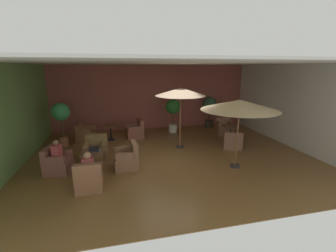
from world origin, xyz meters
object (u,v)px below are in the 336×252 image
(armchair_front_left_north, at_px, (127,159))
(potted_tree_mid_right, at_px, (61,115))
(armchair_front_left_east, at_px, (96,150))
(patron_blue_shirt, at_px, (57,151))
(armchair_front_left_west, at_px, (89,179))
(cafe_table_front_right, at_px, (230,130))
(patio_umbrella_center_beige, at_px, (240,105))
(potted_tree_left_corner, at_px, (173,110))
(potted_tree_mid_left, at_px, (210,107))
(patio_umbrella_tall_red, at_px, (181,92))
(patron_by_window, at_px, (88,164))
(armchair_front_left_south, at_px, (57,163))
(cafe_table_front_left, at_px, (92,158))
(armchair_front_right_north, at_px, (224,128))
(armchair_front_right_east, at_px, (232,142))
(armchair_mid_center_north, at_px, (86,134))
(iced_drink_cup, at_px, (96,149))
(cafe_table_mid_center, at_px, (111,130))
(open_laptop, at_px, (95,150))
(armchair_mid_center_east, at_px, (135,131))

(armchair_front_left_north, relative_size, potted_tree_mid_right, 0.47)
(armchair_front_left_east, relative_size, patron_blue_shirt, 1.38)
(armchair_front_left_west, relative_size, cafe_table_front_right, 1.27)
(cafe_table_front_right, relative_size, patio_umbrella_center_beige, 0.27)
(potted_tree_left_corner, relative_size, potted_tree_mid_left, 1.02)
(patio_umbrella_tall_red, height_order, patron_by_window, patio_umbrella_tall_red)
(armchair_front_left_south, distance_m, patio_umbrella_center_beige, 6.25)
(cafe_table_front_left, height_order, patio_umbrella_center_beige, patio_umbrella_center_beige)
(armchair_front_right_north, xyz_separation_m, armchair_front_right_east, (-0.61, -2.04, -0.03))
(armchair_front_left_east, distance_m, cafe_table_front_right, 6.08)
(armchair_front_left_south, relative_size, armchair_front_right_north, 1.02)
(armchair_mid_center_north, relative_size, iced_drink_cup, 8.18)
(cafe_table_mid_center, relative_size, patron_blue_shirt, 1.04)
(cafe_table_front_right, relative_size, patron_blue_shirt, 1.04)
(cafe_table_mid_center, height_order, patio_umbrella_center_beige, patio_umbrella_center_beige)
(patio_umbrella_center_beige, xyz_separation_m, open_laptop, (-4.69, 0.72, -1.42))
(cafe_table_front_left, distance_m, armchair_front_left_north, 1.15)
(armchair_mid_center_east, bearing_deg, potted_tree_mid_right, -169.98)
(armchair_front_right_east, distance_m, patron_by_window, 6.05)
(patron_by_window, bearing_deg, armchair_front_left_west, -88.95)
(cafe_table_front_right, height_order, patio_umbrella_center_beige, patio_umbrella_center_beige)
(armchair_front_left_west, height_order, open_laptop, open_laptop)
(armchair_front_left_west, distance_m, patio_umbrella_center_beige, 5.14)
(armchair_front_left_west, relative_size, potted_tree_mid_left, 0.51)
(potted_tree_left_corner, bearing_deg, cafe_table_mid_center, -168.48)
(cafe_table_front_left, height_order, armchair_front_left_north, armchair_front_left_north)
(armchair_front_left_west, distance_m, patron_blue_shirt, 1.79)
(armchair_mid_center_north, bearing_deg, potted_tree_mid_left, 8.22)
(armchair_front_left_south, height_order, potted_tree_left_corner, potted_tree_left_corner)
(armchair_mid_center_east, bearing_deg, armchair_front_right_north, -5.56)
(armchair_mid_center_north, bearing_deg, armchair_mid_center_east, -1.16)
(armchair_mid_center_north, bearing_deg, potted_tree_left_corner, 6.08)
(armchair_front_right_east, xyz_separation_m, iced_drink_cup, (-5.51, -0.97, 0.46))
(armchair_front_right_east, xyz_separation_m, patio_umbrella_tall_red, (-2.18, 0.55, 2.10))
(potted_tree_mid_left, bearing_deg, armchair_front_right_north, -80.99)
(armchair_front_right_east, height_order, open_laptop, open_laptop)
(armchair_front_left_north, bearing_deg, armchair_front_left_east, 135.61)
(potted_tree_mid_left, relative_size, open_laptop, 5.02)
(armchair_front_left_east, height_order, cafe_table_front_right, armchair_front_left_east)
(armchair_mid_center_east, relative_size, open_laptop, 2.54)
(armchair_front_left_west, xyz_separation_m, patio_umbrella_center_beige, (4.77, 0.47, 1.84))
(armchair_front_right_north, relative_size, potted_tree_left_corner, 0.49)
(armchair_front_right_north, height_order, patron_blue_shirt, patron_blue_shirt)
(armchair_front_left_north, relative_size, patron_by_window, 1.37)
(open_laptop, bearing_deg, armchair_mid_center_north, 101.47)
(armchair_mid_center_north, bearing_deg, armchair_front_right_north, -4.06)
(patron_blue_shirt, bearing_deg, potted_tree_mid_right, 97.85)
(cafe_table_mid_center, xyz_separation_m, potted_tree_mid_right, (-2.01, -0.42, 0.88))
(open_laptop, bearing_deg, armchair_front_right_north, 26.65)
(patio_umbrella_tall_red, bearing_deg, potted_tree_left_corner, 82.97)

